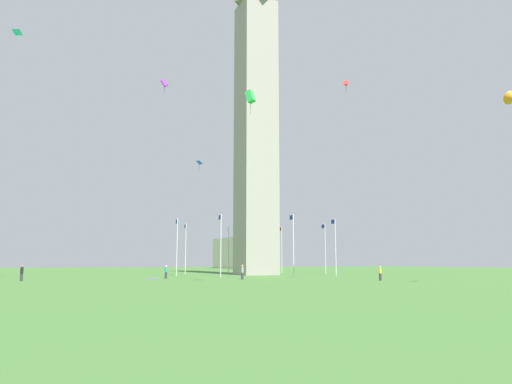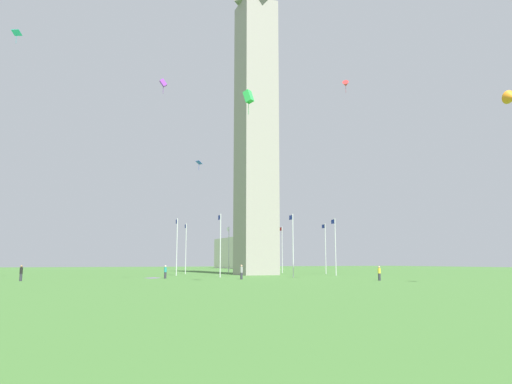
% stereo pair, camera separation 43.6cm
% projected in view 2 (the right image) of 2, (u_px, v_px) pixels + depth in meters
% --- Properties ---
extents(ground_plane, '(260.00, 260.00, 0.00)m').
position_uv_depth(ground_plane, '(256.00, 275.00, 77.51)').
color(ground_plane, '#3D6B2D').
extents(obelisk_monument, '(5.82, 5.82, 52.95)m').
position_uv_depth(obelisk_monument, '(256.00, 116.00, 81.31)').
color(obelisk_monument, gray).
rests_on(obelisk_monument, ground).
extents(flagpole_n, '(1.12, 0.14, 8.71)m').
position_uv_depth(flagpole_n, '(229.00, 247.00, 90.18)').
color(flagpole_n, silver).
rests_on(flagpole_n, ground).
extents(flagpole_ne, '(1.12, 0.14, 8.71)m').
position_uv_depth(flagpole_ne, '(186.00, 246.00, 83.11)').
color(flagpole_ne, silver).
rests_on(flagpole_ne, ground).
extents(flagpole_e, '(1.12, 0.14, 8.71)m').
position_uv_depth(flagpole_e, '(177.00, 244.00, 73.19)').
color(flagpole_e, silver).
rests_on(flagpole_e, ground).
extents(flagpole_se, '(1.12, 0.14, 8.71)m').
position_uv_depth(flagpole_se, '(220.00, 242.00, 66.23)').
color(flagpole_se, silver).
rests_on(flagpole_se, ground).
extents(flagpole_s, '(1.12, 0.14, 8.71)m').
position_uv_depth(flagpole_s, '(293.00, 242.00, 66.31)').
color(flagpole_s, silver).
rests_on(flagpole_s, ground).
extents(flagpole_sw, '(1.12, 0.14, 8.71)m').
position_uv_depth(flagpole_sw, '(335.00, 244.00, 73.38)').
color(flagpole_sw, silver).
rests_on(flagpole_sw, ground).
extents(flagpole_w, '(1.12, 0.14, 8.71)m').
position_uv_depth(flagpole_w, '(325.00, 246.00, 83.30)').
color(flagpole_w, silver).
rests_on(flagpole_w, ground).
extents(flagpole_nw, '(1.12, 0.14, 8.71)m').
position_uv_depth(flagpole_nw, '(282.00, 248.00, 90.26)').
color(flagpole_nw, silver).
rests_on(flagpole_nw, ground).
extents(person_teal_shirt, '(0.32, 0.32, 1.65)m').
position_uv_depth(person_teal_shirt, '(165.00, 272.00, 60.93)').
color(person_teal_shirt, '#2D2D38').
rests_on(person_teal_shirt, ground).
extents(person_gray_shirt, '(0.32, 0.32, 1.75)m').
position_uv_depth(person_gray_shirt, '(241.00, 272.00, 57.84)').
color(person_gray_shirt, '#2D2D38').
rests_on(person_gray_shirt, ground).
extents(person_yellow_shirt, '(0.32, 0.32, 1.62)m').
position_uv_depth(person_yellow_shirt, '(379.00, 273.00, 54.56)').
color(person_yellow_shirt, '#2D2D38').
rests_on(person_yellow_shirt, ground).
extents(person_black_shirt, '(0.32, 0.32, 1.74)m').
position_uv_depth(person_black_shirt, '(21.00, 273.00, 53.07)').
color(person_black_shirt, '#2D2D38').
rests_on(person_black_shirt, ground).
extents(kite_red_delta, '(1.48, 1.43, 1.87)m').
position_uv_depth(kite_red_delta, '(346.00, 84.00, 70.85)').
color(kite_red_delta, red).
extents(kite_orange_delta, '(1.78, 1.53, 2.57)m').
position_uv_depth(kite_orange_delta, '(512.00, 98.00, 42.94)').
color(kite_orange_delta, orange).
extents(kite_blue_diamond, '(1.02, 0.96, 1.36)m').
position_uv_depth(kite_blue_diamond, '(199.00, 163.00, 69.65)').
color(kite_blue_diamond, blue).
extents(kite_purple_box, '(0.54, 0.88, 1.72)m').
position_uv_depth(kite_purple_box, '(163.00, 83.00, 54.04)').
color(kite_purple_box, purple).
extents(kite_green_box, '(1.17, 1.09, 2.44)m').
position_uv_depth(kite_green_box, '(248.00, 97.00, 46.67)').
color(kite_green_box, green).
extents(kite_cyan_diamond, '(1.25, 1.27, 1.56)m').
position_uv_depth(kite_cyan_diamond, '(17.00, 33.00, 57.10)').
color(kite_cyan_diamond, '#33C6D1').
extents(distant_building, '(28.87, 10.49, 9.60)m').
position_uv_depth(distant_building, '(244.00, 253.00, 150.56)').
color(distant_building, beige).
rests_on(distant_building, ground).
extents(picnic_blanket_near_first_person, '(2.08, 2.25, 0.01)m').
position_uv_depth(picnic_blanket_near_first_person, '(153.00, 278.00, 62.87)').
color(picnic_blanket_near_first_person, purple).
rests_on(picnic_blanket_near_first_person, ground).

